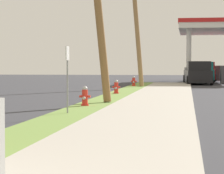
{
  "coord_description": "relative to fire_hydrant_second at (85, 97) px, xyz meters",
  "views": [
    {
      "loc": [
        4.35,
        -5.45,
        1.64
      ],
      "look_at": [
        1.21,
        15.87,
        0.72
      ],
      "focal_mm": 82.27,
      "sensor_mm": 36.0,
      "label": 1
    }
  ],
  "objects": [
    {
      "name": "fire_hydrant_fourth",
      "position": [
        -0.07,
        18.36,
        0.0
      ],
      "size": [
        0.42,
        0.37,
        0.74
      ],
      "color": "red",
      "rests_on": "grass_verge"
    },
    {
      "name": "car_white_by_near_pump",
      "position": [
        6.63,
        39.17,
        0.28
      ],
      "size": [
        2.09,
        4.57,
        1.57
      ],
      "color": "white",
      "rests_on": "ground"
    },
    {
      "name": "utility_pole_background",
      "position": [
        0.22,
        17.8,
        3.78
      ],
      "size": [
        1.57,
        0.73,
        8.04
      ],
      "color": "#937047",
      "rests_on": "grass_verge"
    },
    {
      "name": "fire_hydrant_third",
      "position": [
        0.03,
        8.36,
        0.0
      ],
      "size": [
        0.42,
        0.37,
        0.74
      ],
      "color": "red",
      "rests_on": "grass_verge"
    },
    {
      "name": "truck_red_on_apron",
      "position": [
        5.62,
        35.44,
        0.47
      ],
      "size": [
        2.2,
        5.43,
        1.97
      ],
      "color": "red",
      "rests_on": "ground"
    },
    {
      "name": "truck_black_at_far_bay",
      "position": [
        4.67,
        25.61,
        0.47
      ],
      "size": [
        2.48,
        5.53,
        1.97
      ],
      "color": "black",
      "rests_on": "ground"
    },
    {
      "name": "fire_hydrant_second",
      "position": [
        0.0,
        0.0,
        0.0
      ],
      "size": [
        0.42,
        0.38,
        0.74
      ],
      "color": "red",
      "rests_on": "grass_verge"
    },
    {
      "name": "street_sign_post",
      "position": [
        0.04,
        -2.96,
        1.19
      ],
      "size": [
        0.05,
        0.36,
        2.12
      ],
      "color": "gray",
      "rests_on": "grass_verge"
    },
    {
      "name": "truck_teal_at_forecourt",
      "position": [
        5.34,
        32.6,
        0.47
      ],
      "size": [
        2.16,
        5.41,
        1.97
      ],
      "color": "#197075",
      "rests_on": "ground"
    }
  ]
}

